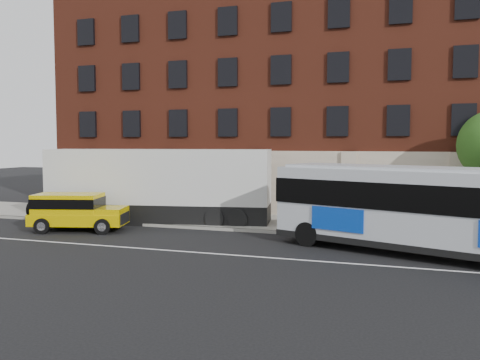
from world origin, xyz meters
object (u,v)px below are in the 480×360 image
(sign_pole, at_px, (86,198))
(city_bus, at_px, (432,208))
(shipping_container, at_px, (159,187))
(yellow_suv, at_px, (75,210))

(sign_pole, relative_size, city_bus, 0.18)
(city_bus, relative_size, shipping_container, 1.04)
(sign_pole, height_order, shipping_container, shipping_container)
(sign_pole, distance_m, yellow_suv, 2.93)
(city_bus, bearing_deg, yellow_suv, 177.77)
(sign_pole, height_order, city_bus, city_bus)
(yellow_suv, xyz_separation_m, shipping_container, (3.02, 3.78, 0.98))
(city_bus, bearing_deg, sign_pole, 169.84)
(yellow_suv, bearing_deg, shipping_container, 51.36)
(yellow_suv, bearing_deg, city_bus, -2.23)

